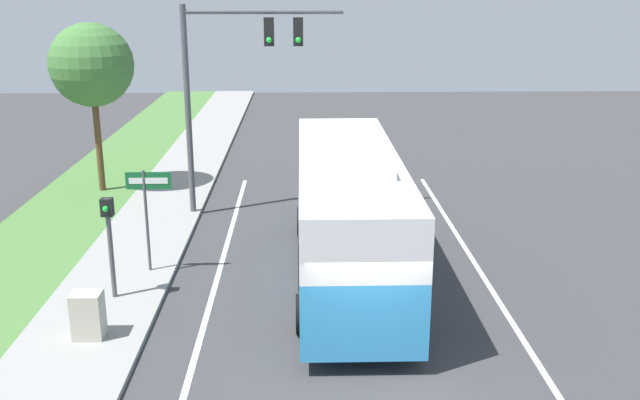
% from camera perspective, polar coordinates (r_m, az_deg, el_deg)
% --- Properties ---
extents(ground_plane, '(80.00, 80.00, 0.00)m').
position_cam_1_polar(ground_plane, '(15.00, 3.76, -13.50)').
color(ground_plane, '#38383A').
extents(sidewalk, '(2.80, 80.00, 0.12)m').
position_cam_1_polar(sidewalk, '(15.70, -20.02, -12.85)').
color(sidewalk, gray).
rests_on(sidewalk, ground_plane).
extents(lane_divider_near, '(0.14, 30.00, 0.01)m').
position_cam_1_polar(lane_divider_near, '(15.12, -10.35, -13.48)').
color(lane_divider_near, silver).
rests_on(lane_divider_near, ground_plane).
extents(lane_divider_far, '(0.14, 30.00, 0.01)m').
position_cam_1_polar(lane_divider_far, '(15.73, 17.28, -12.75)').
color(lane_divider_far, silver).
rests_on(lane_divider_far, ground_plane).
extents(bus, '(2.75, 10.63, 3.60)m').
position_cam_1_polar(bus, '(18.83, 2.26, -0.55)').
color(bus, '#3393D1').
rests_on(bus, ground_plane).
extents(signal_gantry, '(5.22, 0.41, 7.01)m').
position_cam_1_polar(signal_gantry, '(23.76, -7.14, 10.25)').
color(signal_gantry, '#4C4C51').
rests_on(signal_gantry, ground_plane).
extents(pedestrian_signal, '(0.28, 0.34, 2.68)m').
position_cam_1_polar(pedestrian_signal, '(18.04, -16.52, -2.40)').
color(pedestrian_signal, '#4C4C51').
rests_on(pedestrian_signal, ground_plane).
extents(street_sign, '(1.20, 0.08, 2.92)m').
position_cam_1_polar(street_sign, '(19.44, -13.62, -0.20)').
color(street_sign, '#4C4C51').
rests_on(street_sign, ground_plane).
extents(utility_cabinet, '(0.65, 0.54, 1.04)m').
position_cam_1_polar(utility_cabinet, '(16.59, -18.07, -8.74)').
color(utility_cabinet, '#B7B29E').
rests_on(utility_cabinet, sidewalk).
extents(roadside_tree, '(3.03, 3.03, 6.23)m').
position_cam_1_polar(roadside_tree, '(27.55, -17.81, 10.21)').
color(roadside_tree, brown).
rests_on(roadside_tree, grass_verge).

